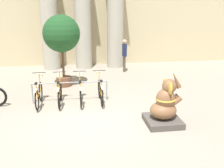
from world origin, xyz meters
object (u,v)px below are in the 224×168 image
potted_tree (62,36)px  bicycle_2 (80,92)px  bicycle_3 (100,91)px  elephant_statue (165,107)px  bicycle_0 (39,93)px  bicycle_1 (60,93)px  person_pedestrian (124,52)px

potted_tree → bicycle_2: bearing=-72.9°
bicycle_3 → elephant_statue: 2.76m
bicycle_2 → potted_tree: 2.96m
bicycle_0 → bicycle_3: size_ratio=1.00×
bicycle_1 → potted_tree: potted_tree is taller
bicycle_1 → elephant_statue: elephant_statue is taller
person_pedestrian → bicycle_2: bearing=-119.2°
bicycle_1 → bicycle_2: 0.74m
bicycle_1 → elephant_statue: (3.20, -2.16, 0.12)m
elephant_statue → person_pedestrian: bearing=89.6°
elephant_statue → potted_tree: bearing=125.6°
elephant_statue → bicycle_3: bearing=128.4°
elephant_statue → person_pedestrian: (0.05, 6.65, 0.53)m
bicycle_2 → potted_tree: size_ratio=0.54×
bicycle_2 → bicycle_0: bearing=-179.6°
bicycle_0 → bicycle_2: bearing=0.4°
bicycle_2 → potted_tree: bearing=107.1°
bicycle_0 → elephant_statue: size_ratio=1.03×
bicycle_1 → potted_tree: size_ratio=0.54×
potted_tree → bicycle_3: bearing=-57.4°
bicycle_0 → bicycle_1: 0.74m
bicycle_0 → bicycle_3: (2.23, 0.01, 0.00)m
bicycle_1 → person_pedestrian: bearing=54.1°
person_pedestrian → potted_tree: potted_tree is taller
bicycle_0 → bicycle_3: 2.23m
bicycle_3 → potted_tree: potted_tree is taller
bicycle_3 → bicycle_1: bearing=-179.7°
bicycle_0 → bicycle_2: same height
person_pedestrian → bicycle_3: bearing=-111.5°
bicycle_0 → elephant_statue: (3.95, -2.16, 0.12)m
bicycle_1 → person_pedestrian: person_pedestrian is taller
bicycle_1 → bicycle_3: size_ratio=1.00×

